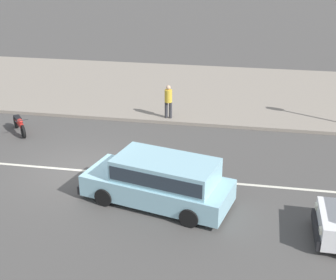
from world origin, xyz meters
TOP-DOWN VIEW (x-y plane):
  - ground_plane at (0.00, 0.00)m, footprint 160.00×160.00m
  - lane_centre_stripe at (0.00, 0.00)m, footprint 50.40×0.14m
  - kerb_strip at (0.00, 10.03)m, footprint 68.00×10.00m
  - minivan_pale_blue_4 at (3.41, -1.66)m, footprint 5.12×2.92m
  - motorcycle_0 at (-3.74, 2.94)m, footprint 1.27×1.49m
  - pedestrian_mid_kerb at (2.39, 5.46)m, footprint 0.34×0.34m

SIDE VIEW (x-z plane):
  - ground_plane at x=0.00m, z-range 0.00..0.00m
  - lane_centre_stripe at x=0.00m, z-range 0.00..0.01m
  - kerb_strip at x=0.00m, z-range 0.00..0.15m
  - motorcycle_0 at x=-3.74m, z-range 0.02..0.82m
  - minivan_pale_blue_4 at x=3.41m, z-range 0.06..1.63m
  - pedestrian_mid_kerb at x=2.39m, z-range 0.27..1.84m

